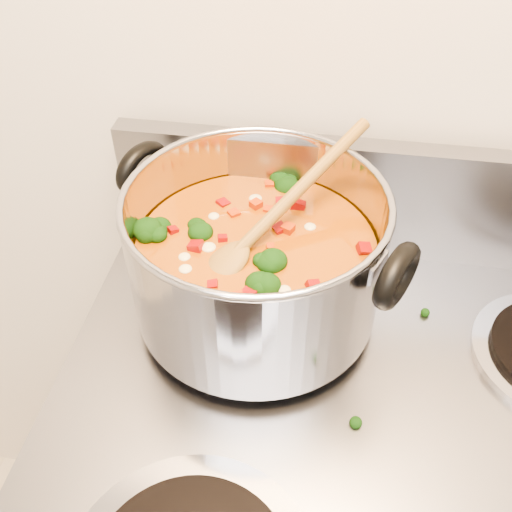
{
  "coord_description": "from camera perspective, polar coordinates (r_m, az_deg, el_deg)",
  "views": [
    {
      "loc": [
        -0.15,
        0.87,
        1.44
      ],
      "look_at": [
        -0.22,
        1.32,
        1.01
      ],
      "focal_mm": 40.0,
      "sensor_mm": 36.0,
      "label": 1
    }
  ],
  "objects": [
    {
      "name": "stockpot",
      "position": [
        0.64,
        -0.04,
        -0.18
      ],
      "size": [
        0.34,
        0.28,
        0.17
      ],
      "rotation": [
        0.0,
        0.0,
        -0.43
      ],
      "color": "#ABABB3",
      "rests_on": "electric_range"
    },
    {
      "name": "wooden_spoon",
      "position": [
        0.61,
        0.75,
        3.06
      ],
      "size": [
        0.18,
        0.22,
        0.11
      ],
      "rotation": [
        0.0,
        0.0,
        0.92
      ],
      "color": "brown",
      "rests_on": "stockpot"
    },
    {
      "name": "cooktop_crumbs",
      "position": [
        0.68,
        4.04,
        -6.65
      ],
      "size": [
        0.4,
        0.33,
        0.01
      ],
      "color": "black",
      "rests_on": "electric_range"
    }
  ]
}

